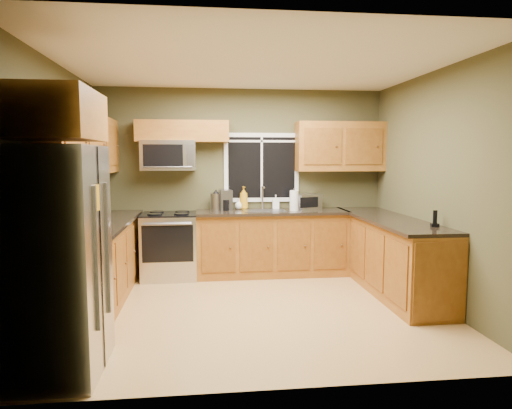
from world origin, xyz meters
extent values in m
plane|color=tan|center=(0.00, 0.00, 0.00)|extent=(4.20, 4.20, 0.00)
plane|color=white|center=(0.00, 0.00, 2.70)|extent=(4.20, 4.20, 0.00)
plane|color=#434126|center=(0.00, 1.80, 1.35)|extent=(4.20, 0.00, 4.20)
plane|color=#434126|center=(0.00, -1.80, 1.35)|extent=(4.20, 0.00, 4.20)
plane|color=#434126|center=(-2.10, 0.00, 1.35)|extent=(0.00, 3.60, 3.60)
plane|color=#434126|center=(2.10, 0.00, 1.35)|extent=(0.00, 3.60, 3.60)
cube|color=white|center=(0.30, 1.79, 1.55)|extent=(1.12, 0.03, 1.02)
cube|color=black|center=(0.30, 1.78, 1.55)|extent=(1.00, 0.01, 0.90)
cube|color=white|center=(0.30, 1.77, 1.55)|extent=(0.03, 0.01, 0.90)
cube|color=white|center=(0.30, 1.77, 1.94)|extent=(1.00, 0.01, 0.03)
cube|color=brown|center=(-1.80, 0.48, 0.45)|extent=(0.60, 2.65, 0.90)
cube|color=black|center=(-1.78, 0.48, 0.92)|extent=(0.65, 2.65, 0.04)
cube|color=brown|center=(0.42, 1.50, 0.45)|extent=(2.17, 0.60, 0.90)
cube|color=black|center=(0.42, 1.48, 0.92)|extent=(2.17, 0.65, 0.04)
cube|color=brown|center=(1.80, 0.55, 0.45)|extent=(0.60, 2.50, 0.90)
cube|color=brown|center=(1.80, -0.71, 0.45)|extent=(0.56, 0.02, 0.82)
cube|color=black|center=(1.78, 0.55, 0.92)|extent=(0.65, 2.50, 0.04)
cube|color=brown|center=(-1.94, 0.48, 1.86)|extent=(0.33, 2.65, 0.72)
cube|color=brown|center=(-0.85, 1.64, 2.07)|extent=(1.30, 0.33, 0.30)
cube|color=brown|center=(1.45, 1.64, 1.86)|extent=(1.30, 0.33, 0.72)
cube|color=brown|center=(-1.74, -1.30, 2.03)|extent=(0.72, 0.90, 0.38)
cube|color=#B7B7BC|center=(-1.74, -1.30, 0.90)|extent=(0.72, 0.90, 1.80)
cube|color=slate|center=(-1.37, -1.50, 0.95)|extent=(0.03, 0.04, 1.10)
cube|color=slate|center=(-1.37, -1.10, 0.95)|extent=(0.03, 0.04, 1.10)
cube|color=black|center=(-1.38, -1.30, 0.90)|extent=(0.01, 0.02, 1.78)
cube|color=#C58D12|center=(-1.37, -1.40, 1.40)|extent=(0.01, 0.14, 0.20)
cube|color=#B7B7BC|center=(-1.05, 1.48, 0.45)|extent=(0.76, 0.65, 0.90)
cube|color=black|center=(-1.05, 1.48, 0.91)|extent=(0.76, 0.64, 0.03)
cube|color=black|center=(-1.05, 1.15, 0.55)|extent=(0.68, 0.02, 0.50)
cylinder|color=slate|center=(-1.05, 1.12, 0.82)|extent=(0.64, 0.04, 0.04)
cylinder|color=black|center=(-1.23, 1.33, 0.93)|extent=(0.20, 0.20, 0.01)
cylinder|color=black|center=(-0.87, 1.33, 0.93)|extent=(0.20, 0.20, 0.01)
cylinder|color=black|center=(-1.23, 1.61, 0.93)|extent=(0.20, 0.20, 0.01)
cylinder|color=black|center=(-0.87, 1.61, 0.93)|extent=(0.20, 0.20, 0.01)
cube|color=#B7B7BC|center=(-1.05, 1.61, 1.73)|extent=(0.76, 0.38, 0.42)
cube|color=black|center=(-1.11, 1.42, 1.73)|extent=(0.54, 0.01, 0.30)
cube|color=slate|center=(-0.74, 1.42, 1.73)|extent=(0.10, 0.01, 0.30)
cylinder|color=slate|center=(-1.05, 1.40, 1.57)|extent=(0.66, 0.02, 0.02)
cube|color=slate|center=(0.30, 1.48, 0.94)|extent=(0.60, 0.42, 0.02)
cylinder|color=#B7B7BC|center=(0.30, 1.68, 1.11)|extent=(0.03, 0.03, 0.34)
cylinder|color=#B7B7BC|center=(0.30, 1.60, 1.27)|extent=(0.03, 0.18, 0.03)
cube|color=#B7B7BC|center=(0.96, 1.62, 1.05)|extent=(0.43, 0.38, 0.22)
cube|color=black|center=(0.96, 1.48, 1.05)|extent=(0.29, 0.12, 0.15)
cube|color=slate|center=(-0.25, 1.65, 1.09)|extent=(0.20, 0.24, 0.29)
cylinder|color=black|center=(-0.25, 1.57, 1.02)|extent=(0.12, 0.12, 0.16)
cylinder|color=#B7B7BC|center=(-0.38, 1.64, 1.06)|extent=(0.20, 0.20, 0.24)
cone|color=black|center=(-0.38, 1.64, 1.21)|extent=(0.13, 0.13, 0.07)
cylinder|color=white|center=(0.73, 1.43, 1.09)|extent=(0.13, 0.13, 0.29)
cylinder|color=slate|center=(0.73, 1.43, 1.24)|extent=(0.02, 0.02, 0.04)
imported|color=#C58D12|center=(0.02, 1.70, 1.11)|extent=(0.16, 0.16, 0.33)
imported|color=white|center=(0.50, 1.70, 1.04)|extent=(0.10, 0.10, 0.21)
imported|color=white|center=(-0.05, 1.70, 1.02)|extent=(0.13, 0.13, 0.15)
cube|color=black|center=(1.98, -0.23, 0.96)|extent=(0.10, 0.10, 0.04)
cube|color=black|center=(1.98, -0.23, 1.05)|extent=(0.05, 0.04, 0.15)
camera|label=1|loc=(-0.56, -4.96, 1.71)|focal=32.00mm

